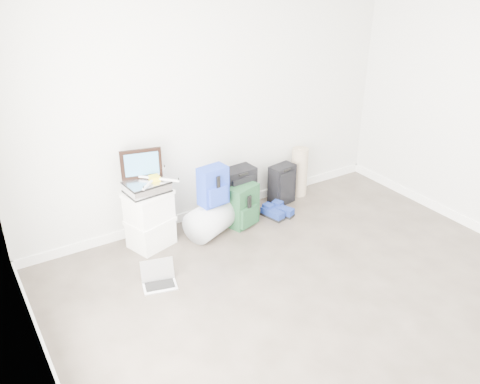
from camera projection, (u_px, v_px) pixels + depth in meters
ground at (365, 338)px, 4.10m from camera, size 5.00×5.00×0.00m
room_envelope at (392, 136)px, 3.34m from camera, size 4.52×5.02×2.71m
boxes_stack at (150, 219)px, 5.21m from camera, size 0.52×0.46×0.62m
briefcase at (147, 187)px, 5.04m from camera, size 0.43×0.33×0.12m
painting at (141, 164)px, 5.02m from camera, size 0.40×0.12×0.31m
drone at (154, 178)px, 5.03m from camera, size 0.40×0.40×0.05m
duffel_bag at (213, 218)px, 5.49m from camera, size 0.69×0.57×0.37m
blue_backpack at (213, 187)px, 5.30m from camera, size 0.32×0.25×0.42m
large_suitcase at (238, 193)px, 5.75m from camera, size 0.40×0.28×0.60m
green_backpack at (243, 206)px, 5.62m from camera, size 0.39×0.33×0.48m
carry_on at (282, 185)px, 6.09m from camera, size 0.34×0.25×0.49m
shoes at (277, 212)px, 5.88m from camera, size 0.33×0.32×0.10m
rolled_rug at (299, 172)px, 6.27m from camera, size 0.20×0.20×0.61m
laptop at (159, 279)px, 4.72m from camera, size 0.35×0.29×0.22m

